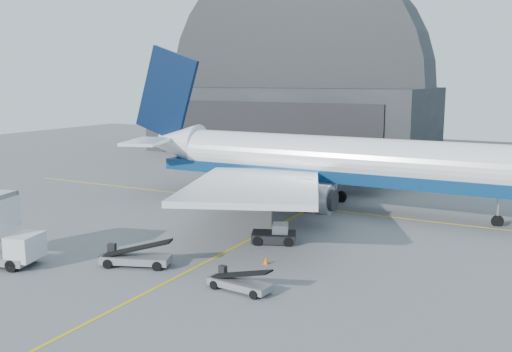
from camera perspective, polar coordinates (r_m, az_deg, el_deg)
The scene contains 8 objects.
ground at distance 43.77m, azimuth -4.62°, elevation -8.38°, with size 200.00×200.00×0.00m, color #565659.
taxi_lines at distance 54.42m, azimuth 2.60°, elevation -4.73°, with size 80.00×42.12×0.02m.
hangar at distance 109.48m, azimuth 4.01°, elevation 7.55°, with size 50.00×28.30×28.00m.
airliner at distance 60.80m, azimuth 6.97°, elevation 1.48°, with size 50.42×48.89×17.69m.
pushback_tug at distance 47.91m, azimuth 1.92°, elevation -5.96°, with size 4.12×3.26×1.68m.
belt_loader_a at distance 43.07m, azimuth -11.99°, elevation -7.98°, with size 5.45×3.38×2.06m.
belt_loader_b at distance 37.53m, azimuth -1.70°, elevation -10.60°, with size 4.62×1.93×1.74m.
traffic_cone at distance 42.65m, azimuth 1.00°, elevation -8.44°, with size 0.41×0.41×0.60m.
Camera 1 is at (22.56, -34.98, 13.53)m, focal length 40.00 mm.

